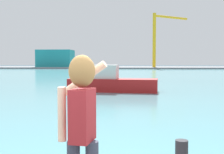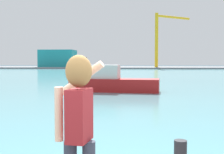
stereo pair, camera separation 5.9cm
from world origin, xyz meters
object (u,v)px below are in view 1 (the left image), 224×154
Objects in this scene: boat_moored at (111,82)px; warehouse_left at (56,58)px; harbor_bollard at (182,153)px; port_crane at (159,34)px; person_photographer at (82,118)px.

boat_moored is 74.85m from warehouse_left.
boat_moored is (-2.19, 17.85, -0.16)m from harbor_bollard.
warehouse_left is at bearing 174.15° from port_crane.
boat_moored is at bearing -99.03° from port_crane.
boat_moored is at bearing 13.32° from person_photographer.
harbor_bollard is 17.99m from boat_moored.
warehouse_left is 0.67× the size of port_crane.
warehouse_left is (-22.90, 90.92, 1.46)m from person_photographer.
port_crane is (9.99, 87.55, 9.00)m from person_photographer.
person_photographer is 88.57m from port_crane.
person_photographer reaches higher than harbor_bollard.
port_crane is (8.64, 85.96, 9.86)m from harbor_bollard.
person_photographer is at bearing -75.86° from warehouse_left.
boat_moored is (-0.84, 19.44, -1.02)m from person_photographer.
person_photographer reaches higher than boat_moored.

